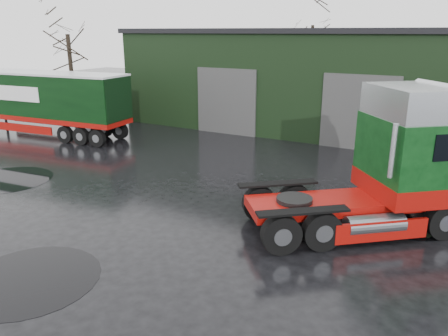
# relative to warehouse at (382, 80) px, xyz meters

# --- Properties ---
(ground) EXTENTS (100.00, 100.00, 0.00)m
(ground) POSITION_rel_warehouse_xyz_m (-2.00, -20.00, -3.16)
(ground) COLOR black
(warehouse) EXTENTS (32.40, 12.40, 6.30)m
(warehouse) POSITION_rel_warehouse_xyz_m (0.00, 0.00, 0.00)
(warehouse) COLOR black
(warehouse) RESTS_ON ground
(hero_tractor) EXTENTS (7.74, 7.15, 4.61)m
(hero_tractor) POSITION_rel_warehouse_xyz_m (2.02, -16.28, -0.85)
(hero_tractor) COLOR #0B3511
(hero_tractor) RESTS_ON ground
(trailer_left) EXTENTS (12.65, 3.72, 3.87)m
(trailer_left) POSITION_rel_warehouse_xyz_m (-18.00, -11.87, -1.22)
(trailer_left) COLOR silver
(trailer_left) RESTS_ON ground
(tree_left) EXTENTS (4.40, 4.40, 8.50)m
(tree_left) POSITION_rel_warehouse_xyz_m (-19.00, -8.00, 1.09)
(tree_left) COLOR black
(tree_left) RESTS_ON ground
(tree_back_a) EXTENTS (4.40, 4.40, 9.50)m
(tree_back_a) POSITION_rel_warehouse_xyz_m (-8.00, 10.00, 1.59)
(tree_back_a) COLOR black
(tree_back_a) RESTS_ON ground
(puddle_0) EXTENTS (3.59, 3.59, 0.01)m
(puddle_0) POSITION_rel_warehouse_xyz_m (-4.37, -23.31, -3.15)
(puddle_0) COLOR black
(puddle_0) RESTS_ON ground
(puddle_1) EXTENTS (1.90, 1.90, 0.01)m
(puddle_1) POSITION_rel_warehouse_xyz_m (3.97, -15.20, -3.15)
(puddle_1) COLOR black
(puddle_1) RESTS_ON ground
(puddle_2) EXTENTS (3.69, 3.69, 0.01)m
(puddle_2) POSITION_rel_warehouse_xyz_m (-12.01, -18.44, -3.15)
(puddle_2) COLOR black
(puddle_2) RESTS_ON ground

